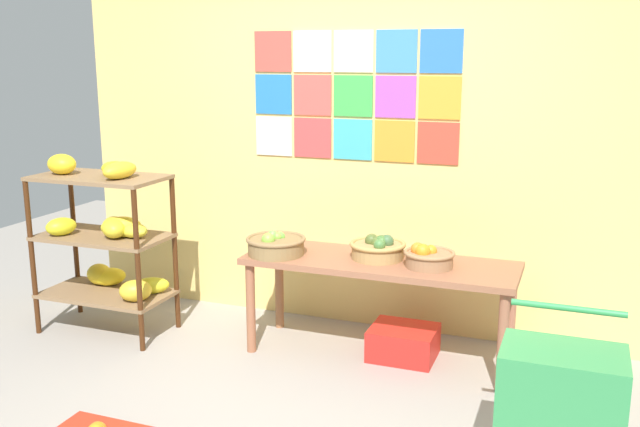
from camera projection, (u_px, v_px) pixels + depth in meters
back_wall_with_art at (362, 141)px, 4.90m from camera, size 4.34×0.07×2.65m
banana_shelf_unit at (107, 236)px, 4.87m from camera, size 0.90×0.53×1.25m
display_table at (380, 272)px, 4.47m from camera, size 1.72×0.58×0.65m
fruit_basket_back_left at (276, 244)px, 4.57m from camera, size 0.39×0.39×0.15m
fruit_basket_right at (378, 248)px, 4.48m from camera, size 0.36×0.36×0.16m
fruit_basket_back_right at (428, 257)px, 4.30m from camera, size 0.31×0.31×0.15m
produce_crate_under_table at (403, 342)px, 4.55m from camera, size 0.42×0.36×0.20m
shopping_cart at (561, 393)px, 3.08m from camera, size 0.53×0.41×0.80m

